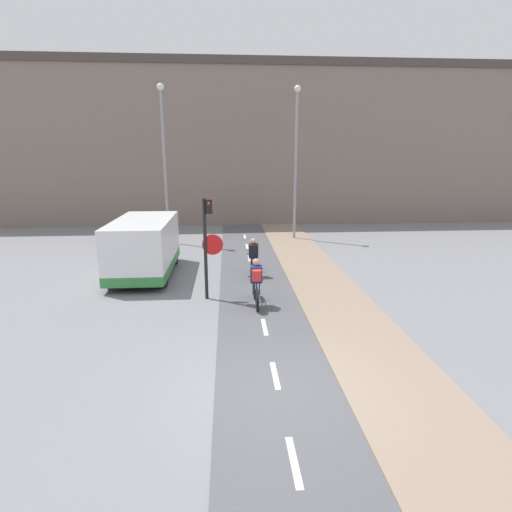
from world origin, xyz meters
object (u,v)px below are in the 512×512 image
object	(u,v)px
street_lamp_far	(164,151)
traffic_light_pole	(208,238)
cyclist_near	(256,284)
cyclist_far	(253,259)
van	(144,248)
street_lamp_sidewalk	(296,150)

from	to	relation	value
street_lamp_far	traffic_light_pole	bearing A→B (deg)	-73.89
cyclist_near	cyclist_far	xyz separation A→B (m)	(0.12, 3.15, -0.05)
cyclist_far	cyclist_near	bearing A→B (deg)	-92.14
street_lamp_far	van	distance (m)	7.00
street_lamp_far	street_lamp_sidewalk	distance (m)	6.96
street_lamp_far	cyclist_near	xyz separation A→B (m)	(4.06, -9.55, -4.10)
cyclist_far	van	distance (m)	4.30
traffic_light_pole	cyclist_far	distance (m)	3.23
street_lamp_far	van	world-z (taller)	street_lamp_far
street_lamp_sidewalk	street_lamp_far	bearing A→B (deg)	-175.30
van	traffic_light_pole	bearing A→B (deg)	-47.85
street_lamp_sidewalk	cyclist_near	bearing A→B (deg)	-105.87
traffic_light_pole	cyclist_near	size ratio (longest dim) A/B	1.90
cyclist_far	street_lamp_sidewalk	bearing A→B (deg)	68.40
street_lamp_sidewalk	cyclist_far	distance (m)	8.59
street_lamp_sidewalk	cyclist_near	xyz separation A→B (m)	(-2.88, -10.12, -4.14)
cyclist_near	cyclist_far	bearing A→B (deg)	87.86
cyclist_near	van	bearing A→B (deg)	138.73
traffic_light_pole	van	size ratio (longest dim) A/B	0.71
traffic_light_pole	cyclist_near	distance (m)	2.14
van	cyclist_far	bearing A→B (deg)	-6.37
street_lamp_far	cyclist_near	world-z (taller)	street_lamp_far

